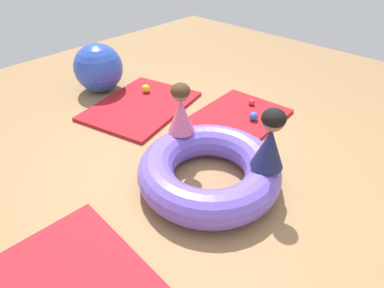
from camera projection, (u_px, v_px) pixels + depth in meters
name	position (u px, v px, depth m)	size (l,w,h in m)	color
ground_plane	(215.00, 181.00, 2.94)	(8.00, 8.00, 0.00)	#9E7549
gym_mat_near_left	(236.00, 118.00, 3.78)	(1.14, 0.86, 0.04)	#B21923
gym_mat_front	(141.00, 106.00, 4.02)	(1.29, 0.97, 0.04)	#B21923
inflatable_cushion	(209.00, 171.00, 2.81)	(1.21, 1.21, 0.31)	#7056D1
child_in_navy	(270.00, 140.00, 2.49)	(0.34, 0.34, 0.50)	navy
child_in_pink	(181.00, 109.00, 2.91)	(0.34, 0.34, 0.47)	#E5608E
play_ball_red	(252.00, 102.00, 3.98)	(0.08, 0.08, 0.08)	red
play_ball_blue	(254.00, 116.00, 3.68)	(0.10, 0.10, 0.10)	blue
play_ball_green	(208.00, 130.00, 3.48)	(0.07, 0.07, 0.07)	green
play_ball_yellow	(146.00, 88.00, 4.25)	(0.10, 0.10, 0.10)	yellow
exercise_ball_large	(98.00, 68.00, 4.25)	(0.62, 0.62, 0.62)	blue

